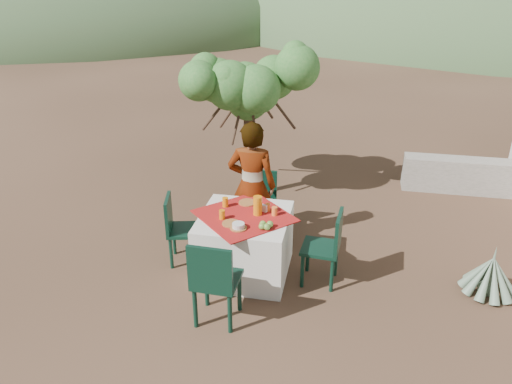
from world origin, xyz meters
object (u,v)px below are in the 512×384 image
(person, at_px, (252,186))
(shrub_tree, at_px, (253,92))
(agave, at_px, (490,275))
(chair_far, at_px, (261,200))
(chair_near, at_px, (214,279))
(table, at_px, (245,244))
(chair_left, at_px, (178,226))
(chair_right, at_px, (328,245))
(juice_pitcher, at_px, (258,206))

(person, xyz_separation_m, shrub_tree, (-0.29, 1.52, 0.81))
(person, xyz_separation_m, agave, (2.82, -0.52, -0.62))
(chair_far, height_order, person, person)
(chair_near, relative_size, agave, 1.47)
(chair_near, bearing_deg, agave, -156.78)
(table, xyz_separation_m, person, (-0.04, 0.64, 0.46))
(chair_far, distance_m, person, 0.50)
(table, distance_m, agave, 2.78)
(table, xyz_separation_m, agave, (2.78, 0.12, -0.16))
(chair_far, distance_m, agave, 2.92)
(chair_left, bearing_deg, chair_far, -55.96)
(table, distance_m, chair_right, 0.97)
(chair_far, xyz_separation_m, chair_near, (-0.10, -1.97, 0.06))
(agave, bearing_deg, table, -177.44)
(chair_left, distance_m, person, 1.04)
(table, bearing_deg, shrub_tree, 98.79)
(chair_left, height_order, person, person)
(juice_pitcher, bearing_deg, chair_near, -102.90)
(chair_far, relative_size, agave, 1.32)
(chair_near, distance_m, chair_left, 1.30)
(chair_right, bearing_deg, shrub_tree, -144.67)
(chair_left, relative_size, shrub_tree, 0.42)
(chair_near, distance_m, agave, 3.09)
(chair_right, bearing_deg, juice_pitcher, -91.13)
(chair_far, relative_size, chair_left, 1.00)
(agave, bearing_deg, chair_left, -179.23)
(chair_near, height_order, shrub_tree, shrub_tree)
(table, xyz_separation_m, juice_pitcher, (0.15, 0.05, 0.49))
(chair_far, bearing_deg, agave, -17.88)
(table, relative_size, juice_pitcher, 5.77)
(chair_far, xyz_separation_m, person, (-0.05, -0.35, 0.36))
(person, relative_size, juice_pitcher, 7.47)
(agave, distance_m, juice_pitcher, 2.71)
(table, bearing_deg, chair_far, 89.78)
(chair_far, xyz_separation_m, agave, (2.77, -0.87, -0.26))
(table, xyz_separation_m, chair_far, (0.00, 0.99, 0.11))
(agave, height_order, juice_pitcher, juice_pitcher)
(shrub_tree, bearing_deg, chair_near, -85.59)
(shrub_tree, bearing_deg, table, -81.21)
(chair_far, xyz_separation_m, chair_left, (-0.84, -0.91, -0.00))
(table, bearing_deg, chair_right, -1.75)
(chair_near, xyz_separation_m, agave, (2.87, 1.11, -0.32))
(chair_left, xyz_separation_m, chair_right, (1.80, -0.10, 0.02))
(juice_pitcher, bearing_deg, agave, 1.54)
(person, relative_size, shrub_tree, 0.81)
(chair_near, xyz_separation_m, chair_left, (-0.75, 1.06, -0.06))
(chair_right, height_order, agave, chair_right)
(chair_near, bearing_deg, shrub_tree, -83.47)
(chair_left, relative_size, agave, 1.32)
(chair_near, relative_size, shrub_tree, 0.47)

